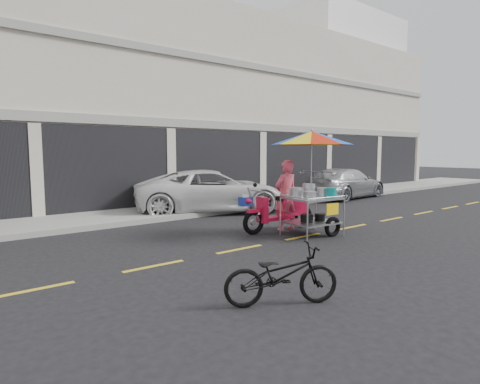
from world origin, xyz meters
TOP-DOWN VIEW (x-y plane):
  - ground at (0.00, 0.00)m, footprint 90.00×90.00m
  - sidewalk at (0.00, 5.50)m, footprint 45.00×3.00m
  - shophouse_block at (2.82, 10.59)m, footprint 36.00×8.11m
  - centerline at (0.00, 0.00)m, footprint 42.00×0.10m
  - white_pickup at (0.57, 4.70)m, footprint 5.72×4.30m
  - silver_pickup at (7.51, 4.33)m, footprint 4.74×2.29m
  - near_bicycle at (-3.49, -2.76)m, footprint 1.65×1.24m
  - food_vendor_rig at (0.29, 0.35)m, footprint 2.62×2.27m

SIDE VIEW (x-z plane):
  - ground at x=0.00m, z-range 0.00..0.00m
  - centerline at x=0.00m, z-range 0.00..0.01m
  - sidewalk at x=0.00m, z-range 0.00..0.15m
  - near_bicycle at x=-3.49m, z-range 0.00..0.83m
  - silver_pickup at x=7.51m, z-range 0.00..1.33m
  - white_pickup at x=0.57m, z-range 0.00..1.44m
  - food_vendor_rig at x=0.29m, z-range 0.34..2.98m
  - shophouse_block at x=2.82m, z-range -0.96..9.44m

